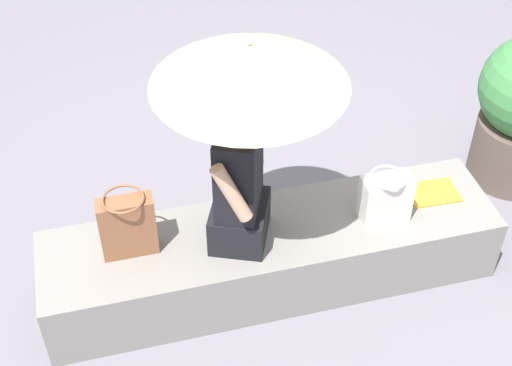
{
  "coord_description": "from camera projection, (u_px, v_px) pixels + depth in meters",
  "views": [
    {
      "loc": [
        -0.77,
        -2.65,
        3.18
      ],
      "look_at": [
        -0.09,
        -0.0,
        0.75
      ],
      "focal_mm": 51.47,
      "sensor_mm": 36.0,
      "label": 1
    }
  ],
  "objects": [
    {
      "name": "person_seated",
      "position": [
        239.0,
        181.0,
        3.61
      ],
      "size": [
        0.39,
        0.51,
        0.9
      ],
      "color": "black",
      "rests_on": "stone_bench"
    },
    {
      "name": "ground_plane",
      "position": [
        271.0,
        279.0,
        4.17
      ],
      "size": [
        14.0,
        14.0,
        0.0
      ],
      "primitive_type": "plane",
      "color": "slate"
    },
    {
      "name": "tote_bag_canvas",
      "position": [
        127.0,
        225.0,
        3.67
      ],
      "size": [
        0.28,
        0.21,
        0.37
      ],
      "color": "brown",
      "rests_on": "stone_bench"
    },
    {
      "name": "handbag_black",
      "position": [
        385.0,
        198.0,
        3.88
      ],
      "size": [
        0.26,
        0.2,
        0.29
      ],
      "color": "silver",
      "rests_on": "stone_bench"
    },
    {
      "name": "magazine",
      "position": [
        432.0,
        193.0,
        4.11
      ],
      "size": [
        0.29,
        0.21,
        0.01
      ],
      "primitive_type": "cube",
      "rotation": [
        0.0,
        0.0,
        -0.04
      ],
      "color": "gold",
      "rests_on": "stone_bench"
    },
    {
      "name": "parasol",
      "position": [
        249.0,
        65.0,
        3.2
      ],
      "size": [
        0.91,
        0.91,
        1.17
      ],
      "color": "#B7B7BC",
      "rests_on": "stone_bench"
    },
    {
      "name": "stone_bench",
      "position": [
        271.0,
        255.0,
        4.04
      ],
      "size": [
        2.47,
        0.59,
        0.4
      ],
      "primitive_type": "cube",
      "color": "gray",
      "rests_on": "ground"
    }
  ]
}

